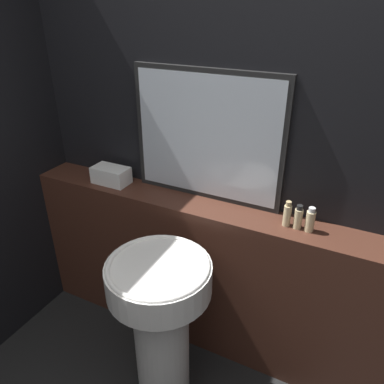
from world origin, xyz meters
The scene contains 8 objects.
wall_back centered at (0.00, 1.69, 1.25)m, with size 8.00×0.06×2.50m.
vanity_counter centered at (0.00, 1.55, 0.47)m, with size 2.22×0.23×0.93m.
pedestal_sink centered at (-0.06, 1.10, 0.54)m, with size 0.48×0.48×0.86m.
mirror centered at (-0.08, 1.64, 1.28)m, with size 0.82×0.03×0.68m.
towel_stack centered at (-0.65, 1.55, 0.98)m, with size 0.22×0.12×0.10m.
shampoo_bottle centered at (0.39, 1.55, 0.99)m, with size 0.04×0.04×0.13m.
conditioner_bottle centered at (0.44, 1.55, 0.99)m, with size 0.04×0.04×0.12m.
lotion_bottle centered at (0.50, 1.55, 0.99)m, with size 0.04×0.04×0.12m.
Camera 1 is at (0.67, -0.01, 1.91)m, focal length 35.00 mm.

